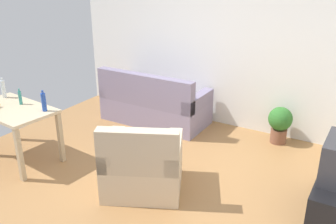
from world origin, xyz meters
TOP-DOWN VIEW (x-y plane):
  - ground_plane at (0.00, 0.00)m, footprint 5.20×4.40m
  - wall_rear at (0.00, 2.20)m, footprint 5.20×0.10m
  - couch at (-0.83, 1.59)m, footprint 1.77×0.84m
  - desk at (-1.77, -0.46)m, footprint 1.26×0.82m
  - potted_plant at (1.23, 1.90)m, footprint 0.36×0.36m
  - armchair at (0.18, -0.22)m, footprint 1.18×1.15m
  - bottle_clear at (-2.20, -0.24)m, footprint 0.06×0.06m
  - bottle_tall at (-1.77, -0.31)m, footprint 0.04×0.04m
  - bottle_blue at (-1.30, -0.31)m, footprint 0.06×0.06m

SIDE VIEW (x-z plane):
  - ground_plane at x=0.00m, z-range -0.02..0.00m
  - couch at x=-0.83m, z-range -0.15..0.77m
  - armchair at x=0.18m, z-range -0.14..0.78m
  - potted_plant at x=1.23m, z-range 0.05..0.62m
  - desk at x=-1.77m, z-range 0.27..1.03m
  - bottle_tall at x=-1.77m, z-range 0.74..0.97m
  - bottle_blue at x=-1.30m, z-range 0.74..1.03m
  - bottle_clear at x=-2.20m, z-range 0.74..1.04m
  - wall_rear at x=0.00m, z-range 0.00..2.70m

